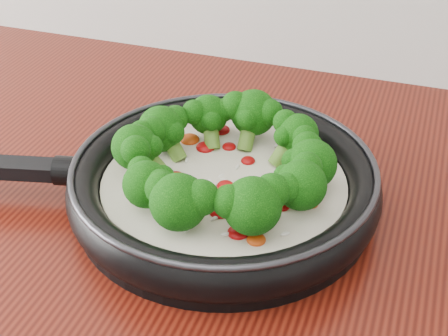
% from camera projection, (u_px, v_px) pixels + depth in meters
% --- Properties ---
extents(skillet, '(0.55, 0.40, 0.10)m').
position_uv_depth(skillet, '(222.00, 179.00, 0.68)').
color(skillet, black).
rests_on(skillet, counter).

